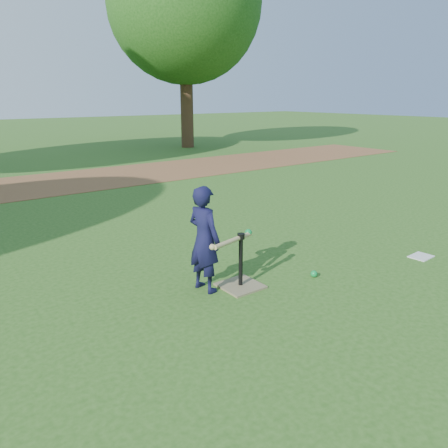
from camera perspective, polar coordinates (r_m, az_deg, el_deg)
ground at (r=4.95m, az=7.08°, el=-7.88°), size 80.00×80.00×0.00m
dirt_strip at (r=11.34m, az=-20.38°, el=5.15°), size 24.00×3.00×0.01m
child at (r=4.60m, az=-2.60°, el=-2.01°), size 0.34×0.46×1.15m
wiffle_ball_ground at (r=5.20m, az=11.67°, el=-6.39°), size 0.08×0.08×0.08m
clipboard at (r=6.27m, az=24.35°, el=-3.89°), size 0.31×0.24×0.01m
batting_tee at (r=4.83m, az=2.17°, el=-6.97°), size 0.43×0.43×0.61m
swing_action at (r=4.60m, az=1.38°, el=-2.00°), size 0.64×0.21×0.08m
tree_right at (r=18.31m, az=-5.18°, el=26.65°), size 5.80×5.80×8.21m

